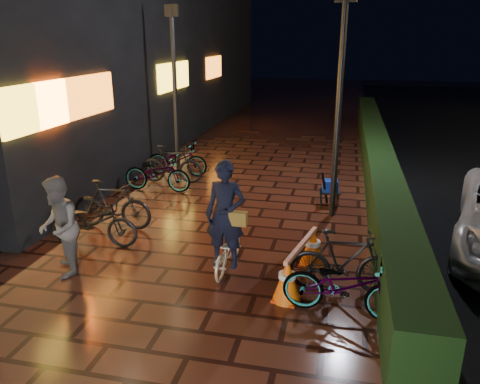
% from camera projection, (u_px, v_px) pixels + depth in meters
% --- Properties ---
extents(ground, '(80.00, 80.00, 0.00)m').
position_uv_depth(ground, '(188.00, 287.00, 7.61)').
color(ground, '#381911').
rests_on(ground, ground).
extents(hedge, '(0.70, 20.00, 1.00)m').
position_uv_depth(hedge, '(376.00, 154.00, 14.17)').
color(hedge, black).
rests_on(hedge, ground).
extents(bystander_person, '(0.99, 1.05, 1.73)m').
position_uv_depth(bystander_person, '(59.00, 227.00, 7.78)').
color(bystander_person, slate).
rests_on(bystander_person, ground).
extents(storefront_block, '(12.09, 22.00, 9.00)m').
position_uv_depth(storefront_block, '(51.00, 20.00, 18.80)').
color(storefront_block, black).
rests_on(storefront_block, ground).
extents(lamp_post_hedge, '(0.46, 0.22, 4.84)m').
position_uv_depth(lamp_post_hedge, '(339.00, 97.00, 9.84)').
color(lamp_post_hedge, black).
rests_on(lamp_post_hedge, ground).
extents(lamp_post_sf, '(0.45, 0.19, 4.72)m').
position_uv_depth(lamp_post_sf, '(175.00, 83.00, 13.47)').
color(lamp_post_sf, black).
rests_on(lamp_post_sf, ground).
extents(cyclist, '(0.73, 1.40, 1.98)m').
position_uv_depth(cyclist, '(226.00, 231.00, 7.94)').
color(cyclist, white).
rests_on(cyclist, ground).
extents(traffic_barrier, '(0.75, 1.73, 0.70)m').
position_uv_depth(traffic_barrier, '(301.00, 262.00, 7.70)').
color(traffic_barrier, '#FF650D').
rests_on(traffic_barrier, ground).
extents(cart_assembly, '(0.54, 0.56, 0.92)m').
position_uv_depth(cart_assembly, '(329.00, 187.00, 11.11)').
color(cart_assembly, black).
rests_on(cart_assembly, ground).
extents(parked_bikes_storefront, '(1.91, 5.67, 1.05)m').
position_uv_depth(parked_bikes_storefront, '(147.00, 181.00, 11.54)').
color(parked_bikes_storefront, black).
rests_on(parked_bikes_storefront, ground).
extents(parked_bikes_hedge, '(1.85, 1.36, 1.05)m').
position_uv_depth(parked_bikes_hedge, '(344.00, 274.00, 7.01)').
color(parked_bikes_hedge, black).
rests_on(parked_bikes_hedge, ground).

